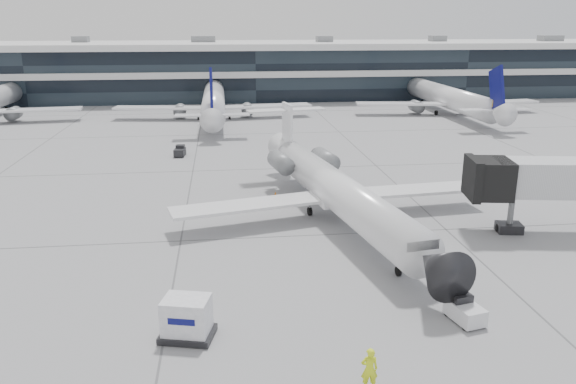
{
  "coord_description": "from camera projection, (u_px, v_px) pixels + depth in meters",
  "views": [
    {
      "loc": [
        -6.72,
        -38.48,
        15.21
      ],
      "look_at": [
        -1.84,
        2.72,
        2.6
      ],
      "focal_mm": 35.0,
      "sensor_mm": 36.0,
      "label": 1
    }
  ],
  "objects": [
    {
      "name": "cargo_uld",
      "position": [
        187.0,
        319.0,
        27.89
      ],
      "size": [
        2.98,
        2.49,
        2.12
      ],
      "rotation": [
        0.0,
        0.0,
        -0.25
      ],
      "color": "black",
      "rests_on": "ground"
    },
    {
      "name": "bg_jet_center",
      "position": [
        214.0,
        117.0,
        93.1
      ],
      "size": [
        32.0,
        40.0,
        9.6
      ],
      "primitive_type": null,
      "color": "white",
      "rests_on": "ground"
    },
    {
      "name": "traffic_cone",
      "position": [
        275.0,
        195.0,
        50.61
      ],
      "size": [
        0.47,
        0.47,
        0.56
      ],
      "rotation": [
        0.0,
        0.0,
        0.29
      ],
      "color": "orange",
      "rests_on": "ground"
    },
    {
      "name": "baggage_tug",
      "position": [
        464.0,
        310.0,
        29.63
      ],
      "size": [
        1.73,
        2.38,
        1.37
      ],
      "rotation": [
        0.0,
        0.0,
        0.23
      ],
      "color": "silver",
      "rests_on": "ground"
    },
    {
      "name": "bg_jet_right",
      "position": [
        446.0,
        113.0,
        97.6
      ],
      "size": [
        32.0,
        40.0,
        9.6
      ],
      "primitive_type": null,
      "color": "white",
      "rests_on": "ground"
    },
    {
      "name": "terminal",
      "position": [
        252.0,
        72.0,
        118.2
      ],
      "size": [
        170.0,
        22.0,
        10.0
      ],
      "primitive_type": "cube",
      "color": "black",
      "rests_on": "ground"
    },
    {
      "name": "far_tug",
      "position": [
        180.0,
        151.0,
        66.22
      ],
      "size": [
        1.38,
        2.09,
        1.26
      ],
      "rotation": [
        0.0,
        0.0,
        -0.11
      ],
      "color": "black",
      "rests_on": "ground"
    },
    {
      "name": "regional_jet",
      "position": [
        334.0,
        188.0,
        44.59
      ],
      "size": [
        25.99,
        32.41,
        7.51
      ],
      "rotation": [
        0.0,
        0.0,
        0.17
      ],
      "color": "white",
      "rests_on": "ground"
    },
    {
      "name": "ground",
      "position": [
        317.0,
        235.0,
        41.74
      ],
      "size": [
        220.0,
        220.0,
        0.0
      ],
      "primitive_type": "plane",
      "color": "gray",
      "rests_on": "ground"
    },
    {
      "name": "ramp_worker",
      "position": [
        369.0,
        369.0,
        23.91
      ],
      "size": [
        0.77,
        0.54,
        2.03
      ],
      "primitive_type": "imported",
      "rotation": [
        0.0,
        0.0,
        3.06
      ],
      "color": "#DCF419",
      "rests_on": "ground"
    }
  ]
}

